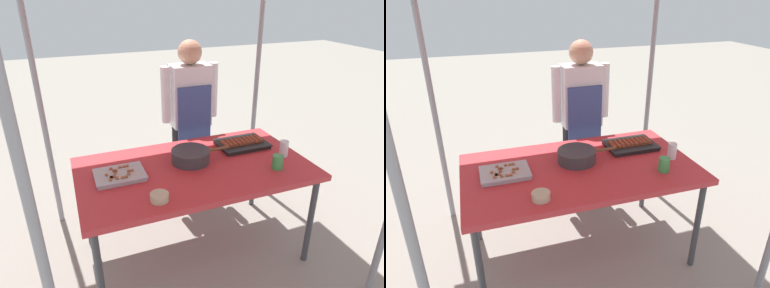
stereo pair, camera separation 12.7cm
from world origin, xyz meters
TOP-DOWN VIEW (x-y plane):
  - ground_plane at (0.00, 0.00)m, footprint 18.00×18.00m
  - stall_table at (0.00, 0.00)m, footprint 1.60×0.90m
  - tray_grilled_sausages at (0.47, 0.18)m, footprint 0.38×0.28m
  - tray_meat_skewers at (-0.51, 0.04)m, footprint 0.32×0.24m
  - cooking_wok at (-0.00, 0.08)m, footprint 0.43×0.27m
  - condiment_bowl at (-0.35, -0.31)m, footprint 0.11×0.11m
  - drink_cup_near_edge at (0.52, -0.23)m, footprint 0.08×0.08m
  - drink_cup_by_wok at (0.67, -0.09)m, footprint 0.06×0.06m
  - vendor_woman at (0.25, 0.75)m, footprint 0.52×0.22m

SIDE VIEW (x-z plane):
  - ground_plane at x=0.00m, z-range 0.00..0.00m
  - stall_table at x=0.00m, z-range 0.32..1.07m
  - tray_meat_skewers at x=-0.51m, z-range 0.75..0.79m
  - tray_grilled_sausages at x=0.47m, z-range 0.75..0.80m
  - condiment_bowl at x=-0.35m, z-range 0.75..0.80m
  - cooking_wok at x=0.00m, z-range 0.75..0.84m
  - drink_cup_near_edge at x=0.52m, z-range 0.75..0.85m
  - drink_cup_by_wok at x=0.67m, z-range 0.75..0.87m
  - vendor_woman at x=0.25m, z-range 0.13..1.63m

